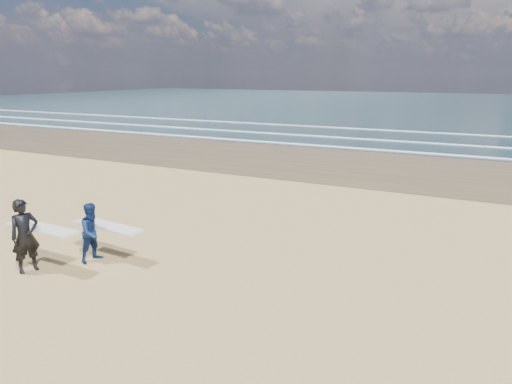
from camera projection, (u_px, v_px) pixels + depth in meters
The scene contains 2 objects.
surfer_near at pixel (27, 235), 11.58m from camera, with size 2.22×1.05×1.92m.
surfer_far at pixel (95, 232), 12.30m from camera, with size 2.24×1.15×1.62m.
Camera 1 is at (9.28, -7.58, 4.96)m, focal length 32.00 mm.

